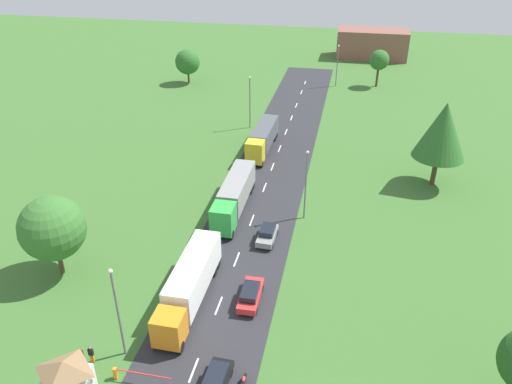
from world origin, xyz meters
name	(u,v)px	position (x,y,z in m)	size (l,w,h in m)	color
road	(241,249)	(0.00, 24.50, 0.03)	(10.00, 140.00, 0.06)	#2B2B30
lane_marking_centre	(236,260)	(0.00, 22.49, 0.07)	(0.16, 124.50, 0.01)	white
truck_lead	(190,282)	(-2.62, 15.78, 2.20)	(2.55, 12.47, 3.78)	orange
truck_second	(234,195)	(-2.48, 31.90, 2.16)	(2.54, 12.84, 3.63)	green
truck_third	(263,138)	(-2.39, 49.13, 2.10)	(2.80, 11.91, 3.53)	yellow
car_lead	(215,382)	(2.15, 6.92, 0.82)	(1.87, 4.55, 1.47)	black
car_second	(250,294)	(2.69, 16.78, 0.87)	(1.83, 4.55, 1.57)	red
car_third	(267,234)	(2.47, 26.52, 0.86)	(1.87, 3.99, 1.56)	gray
motorcycle_courier	(243,383)	(4.14, 7.46, 0.54)	(0.28, 1.94, 0.91)	black
guard_booth	(67,381)	(-7.84, 3.92, 2.07)	(3.28, 3.02, 4.06)	white
barrier_gate	(125,373)	(-4.80, 6.42, 0.69)	(4.64, 0.28, 1.05)	orange
person_second	(91,354)	(-8.07, 7.46, 0.89)	(0.38, 0.22, 1.71)	orange
person_third	(81,356)	(-8.78, 7.17, 0.88)	(0.38, 0.22, 1.68)	green
lamppost_lead	(117,309)	(-5.95, 8.84, 4.77)	(0.36, 0.36, 8.58)	slate
lamppost_second	(306,182)	(5.80, 31.99, 4.76)	(0.36, 0.36, 8.56)	slate
lamppost_third	(250,100)	(-6.12, 57.64, 4.76)	(0.36, 0.36, 8.55)	slate
lamppost_fourth	(337,64)	(6.30, 82.73, 4.61)	(0.36, 0.36, 8.25)	slate
tree_birch	(187,62)	(-23.58, 78.70, 4.37)	(4.96, 4.96, 6.86)	#513823
tree_maple	(442,131)	(21.24, 43.40, 7.53)	(6.49, 6.49, 11.13)	#513823
tree_pine	(52,228)	(-16.35, 17.20, 5.23)	(6.23, 6.23, 8.36)	#513823
tree_elm	(379,60)	(14.39, 84.20, 5.31)	(3.92, 3.92, 7.31)	#513823
distant_building	(372,44)	(13.27, 107.14, 3.28)	(16.42, 8.22, 6.55)	brown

